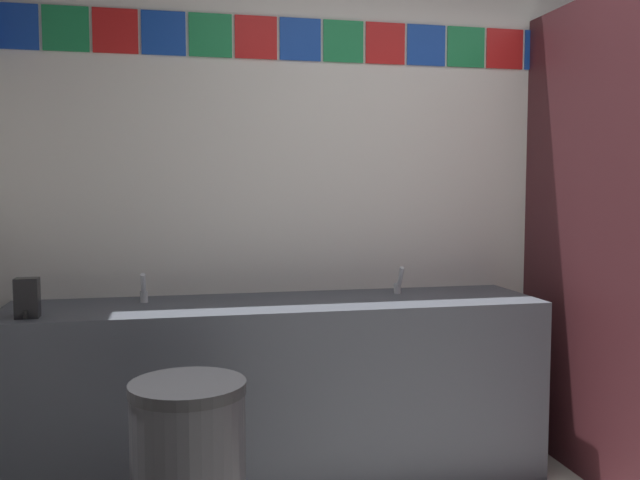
% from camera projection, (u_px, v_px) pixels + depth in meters
% --- Properties ---
extents(wall_back, '(4.32, 0.09, 2.84)m').
position_uv_depth(wall_back, '(441.00, 173.00, 3.53)').
color(wall_back, white).
rests_on(wall_back, ground_plane).
extents(vanity_counter, '(2.40, 0.57, 0.83)m').
position_uv_depth(vanity_counter, '(280.00, 389.00, 3.11)').
color(vanity_counter, '#4C515B').
rests_on(vanity_counter, ground_plane).
extents(faucet_left, '(0.04, 0.10, 0.14)m').
position_uv_depth(faucet_left, '(144.00, 291.00, 3.03)').
color(faucet_left, silver).
rests_on(faucet_left, vanity_counter).
extents(faucet_right, '(0.04, 0.10, 0.14)m').
position_uv_depth(faucet_right, '(399.00, 283.00, 3.29)').
color(faucet_right, silver).
rests_on(faucet_right, vanity_counter).
extents(soap_dispenser, '(0.09, 0.09, 0.16)m').
position_uv_depth(soap_dispenser, '(27.00, 298.00, 2.69)').
color(soap_dispenser, black).
rests_on(soap_dispenser, vanity_counter).
extents(trash_bin, '(0.40, 0.40, 0.69)m').
position_uv_depth(trash_bin, '(189.00, 480.00, 2.32)').
color(trash_bin, '#333338').
rests_on(trash_bin, ground_plane).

